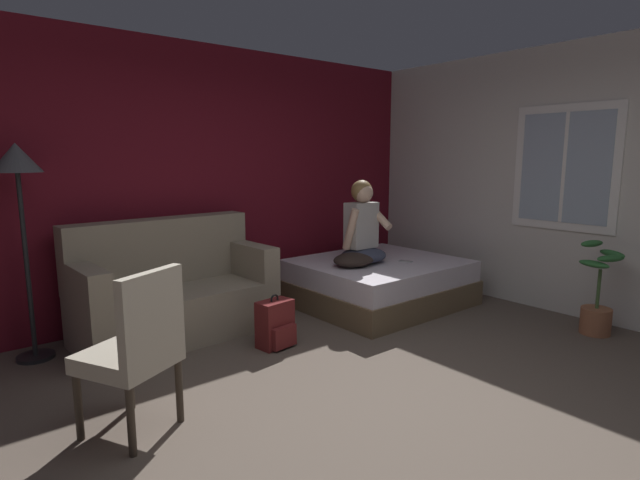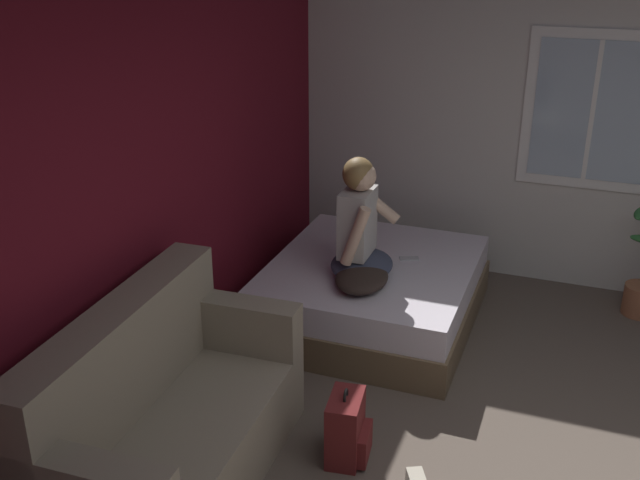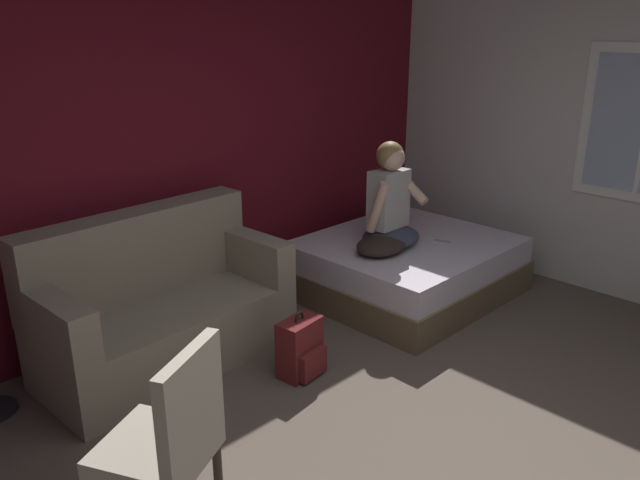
{
  "view_description": "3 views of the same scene",
  "coord_description": "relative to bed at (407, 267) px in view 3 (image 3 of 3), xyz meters",
  "views": [
    {
      "loc": [
        -2.06,
        -1.92,
        1.6
      ],
      "look_at": [
        0.84,
        1.61,
        0.83
      ],
      "focal_mm": 28.0,
      "sensor_mm": 36.0,
      "label": 1
    },
    {
      "loc": [
        -3.08,
        0.36,
        2.82
      ],
      "look_at": [
        1.01,
        1.9,
        0.97
      ],
      "focal_mm": 42.0,
      "sensor_mm": 36.0,
      "label": 2
    },
    {
      "loc": [
        -2.3,
        -1.26,
        2.26
      ],
      "look_at": [
        0.72,
        1.76,
        0.76
      ],
      "focal_mm": 35.0,
      "sensor_mm": 36.0,
      "label": 3
    }
  ],
  "objects": [
    {
      "name": "person_seated",
      "position": [
        -0.21,
        0.04,
        0.6
      ],
      "size": [
        0.52,
        0.45,
        0.88
      ],
      "color": "#383D51",
      "rests_on": "bed"
    },
    {
      "name": "bed",
      "position": [
        0.0,
        0.0,
        0.0
      ],
      "size": [
        1.71,
        1.51,
        0.48
      ],
      "color": "brown",
      "rests_on": "ground"
    },
    {
      "name": "cell_phone",
      "position": [
        0.17,
        -0.23,
        0.25
      ],
      "size": [
        0.12,
        0.16,
        0.01
      ],
      "primitive_type": "cube",
      "rotation": [
        0.0,
        0.0,
        0.39
      ],
      "color": "#B7B7BC",
      "rests_on": "bed"
    },
    {
      "name": "wall_back_accent",
      "position": [
        -1.81,
        1.06,
        1.11
      ],
      "size": [
        11.01,
        0.16,
        2.7
      ],
      "primitive_type": "cube",
      "color": "maroon",
      "rests_on": "ground"
    },
    {
      "name": "throw_pillow",
      "position": [
        -0.4,
        -0.04,
        0.31
      ],
      "size": [
        0.49,
        0.37,
        0.14
      ],
      "primitive_type": "ellipsoid",
      "rotation": [
        0.0,
        0.0,
        0.03
      ],
      "color": "#2D231E",
      "rests_on": "bed"
    },
    {
      "name": "side_chair",
      "position": [
        -2.96,
        -0.95,
        0.3
      ],
      "size": [
        0.62,
        0.62,
        0.98
      ],
      "color": "#382D23",
      "rests_on": "ground"
    },
    {
      "name": "couch",
      "position": [
        -2.13,
        0.5,
        0.16
      ],
      "size": [
        1.73,
        0.89,
        1.04
      ],
      "color": "gray",
      "rests_on": "ground"
    },
    {
      "name": "backpack",
      "position": [
        -1.59,
        -0.34,
        -0.04
      ],
      "size": [
        0.32,
        0.26,
        0.46
      ],
      "color": "maroon",
      "rests_on": "ground"
    }
  ]
}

